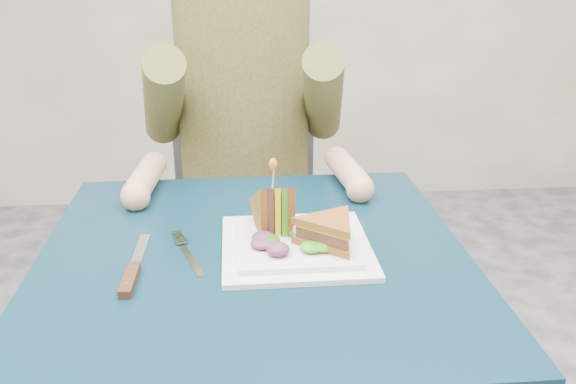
{
  "coord_description": "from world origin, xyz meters",
  "views": [
    {
      "loc": [
        -0.03,
        -0.96,
        1.23
      ],
      "look_at": [
        0.07,
        0.05,
        0.82
      ],
      "focal_mm": 38.0,
      "sensor_mm": 36.0,
      "label": 1
    }
  ],
  "objects": [
    {
      "name": "fork",
      "position": [
        -0.12,
        -0.0,
        0.73
      ],
      "size": [
        0.07,
        0.17,
        0.01
      ],
      "color": "silver",
      "rests_on": "table"
    },
    {
      "name": "knife",
      "position": [
        -0.2,
        -0.07,
        0.74
      ],
      "size": [
        0.02,
        0.22,
        0.02
      ],
      "color": "silver",
      "rests_on": "table"
    },
    {
      "name": "chair",
      "position": [
        0.0,
        0.7,
        0.54
      ],
      "size": [
        0.42,
        0.4,
        0.93
      ],
      "color": "#47474C",
      "rests_on": "ground"
    },
    {
      "name": "sandwich_upright",
      "position": [
        0.04,
        0.05,
        0.78
      ],
      "size": [
        0.08,
        0.14,
        0.14
      ],
      "color": "brown",
      "rests_on": "plate"
    },
    {
      "name": "sandwich_flat",
      "position": [
        0.13,
        -0.02,
        0.78
      ],
      "size": [
        0.19,
        0.19,
        0.05
      ],
      "color": "brown",
      "rests_on": "plate"
    },
    {
      "name": "diner",
      "position": [
        -0.0,
        0.59,
        0.91
      ],
      "size": [
        0.54,
        0.59,
        0.74
      ],
      "color": "#4B4922",
      "rests_on": "chair"
    },
    {
      "name": "onion_ring",
      "position": [
        0.09,
        0.01,
        0.77
      ],
      "size": [
        0.04,
        0.04,
        0.02
      ],
      "primitive_type": "torus",
      "rotation": [
        0.44,
        0.0,
        0.0
      ],
      "color": "#9E4C7A",
      "rests_on": "plate"
    },
    {
      "name": "toothpick_frill",
      "position": [
        0.04,
        0.05,
        0.88
      ],
      "size": [
        0.01,
        0.01,
        0.02
      ],
      "primitive_type": "ellipsoid",
      "color": "orange",
      "rests_on": "sandwich_upright"
    },
    {
      "name": "lettuce_spill",
      "position": [
        0.08,
        0.01,
        0.76
      ],
      "size": [
        0.15,
        0.13,
        0.02
      ],
      "primitive_type": null,
      "color": "#337A14",
      "rests_on": "plate"
    },
    {
      "name": "table",
      "position": [
        0.0,
        0.0,
        0.65
      ],
      "size": [
        0.75,
        0.75,
        0.73
      ],
      "color": "black",
      "rests_on": "ground"
    },
    {
      "name": "toothpick",
      "position": [
        0.04,
        0.05,
        0.85
      ],
      "size": [
        0.01,
        0.01,
        0.06
      ],
      "primitive_type": "cylinder",
      "rotation": [
        0.14,
        0.07,
        0.0
      ],
      "color": "tan",
      "rests_on": "sandwich_upright"
    },
    {
      "name": "plate",
      "position": [
        0.08,
        0.0,
        0.74
      ],
      "size": [
        0.26,
        0.26,
        0.02
      ],
      "color": "white",
      "rests_on": "table"
    }
  ]
}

